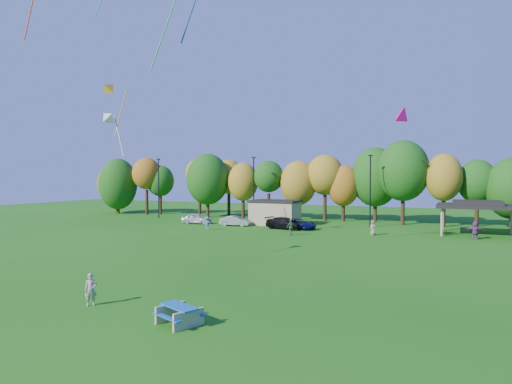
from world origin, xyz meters
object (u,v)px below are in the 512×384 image
at_px(car_a, 197,219).
at_px(car_d, 285,223).
at_px(picnic_table, 179,314).
at_px(car_c, 298,224).
at_px(kite_flyer, 91,290).
at_px(car_b, 235,221).

distance_m(car_a, car_d, 13.11).
relative_size(picnic_table, car_c, 0.52).
relative_size(car_a, car_d, 0.82).
distance_m(kite_flyer, car_b, 36.61).
xyz_separation_m(picnic_table, car_b, (-15.18, 35.99, 0.17)).
bearing_deg(car_d, kite_flyer, -164.33).
xyz_separation_m(kite_flyer, car_c, (-0.97, 34.99, -0.17)).
bearing_deg(car_a, kite_flyer, -166.20).
height_order(car_b, car_c, car_b).
xyz_separation_m(picnic_table, car_c, (-6.58, 35.65, 0.15)).
height_order(kite_flyer, car_b, kite_flyer).
bearing_deg(car_b, car_c, -100.34).
bearing_deg(kite_flyer, car_a, 69.16).
bearing_deg(car_c, kite_flyer, -170.22).
xyz_separation_m(car_c, car_d, (-1.52, -0.37, 0.08)).
bearing_deg(picnic_table, car_b, 135.74).
distance_m(car_b, car_c, 8.61).
distance_m(picnic_table, kite_flyer, 5.65).
bearing_deg(car_a, car_d, -104.33).
bearing_deg(car_b, car_d, -103.78).
distance_m(picnic_table, car_d, 36.20).
xyz_separation_m(kite_flyer, car_b, (-9.57, 35.33, -0.15)).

